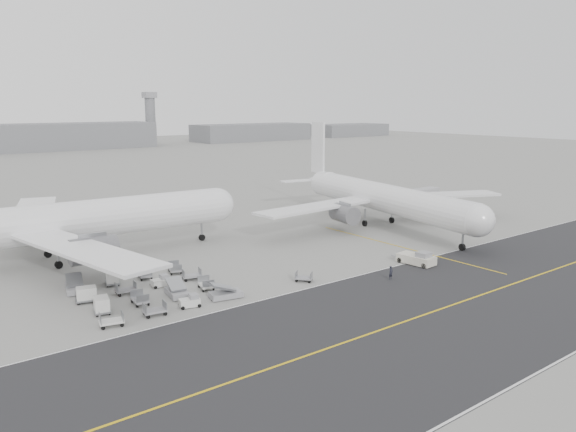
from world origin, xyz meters
TOP-DOWN VIEW (x-y plane):
  - ground at (0.00, 0.00)m, footprint 700.00×700.00m
  - taxiway at (5.02, -17.98)m, footprint 220.00×59.00m
  - horizon_buildings at (30.00, 260.00)m, footprint 520.00×28.00m
  - control_tower at (100.00, 265.00)m, footprint 7.00×7.00m
  - airliner_a at (-20.35, 31.65)m, footprint 63.54×62.72m
  - airliner_b at (40.35, 20.08)m, footprint 56.90×58.00m
  - pushback_tug at (23.81, -3.49)m, footprint 3.36×7.66m
  - jet_bridge at (54.26, 22.51)m, footprint 15.61×3.41m
  - gse_cluster at (-15.13, 8.34)m, footprint 26.01×25.34m
  - stray_dolly at (4.50, 0.58)m, footprint 2.65×2.79m
  - ground_crew_a at (14.81, -6.25)m, footprint 0.76×0.54m

SIDE VIEW (x-z plane):
  - ground at x=0.00m, z-range 0.00..0.00m
  - horizon_buildings at x=30.00m, z-range -14.00..14.00m
  - gse_cluster at x=-15.13m, z-range -1.02..1.02m
  - stray_dolly at x=4.50m, z-range -0.74..0.74m
  - taxiway at x=5.02m, z-range -0.01..0.03m
  - pushback_tug at x=23.81m, z-range -0.19..1.97m
  - ground_crew_a at x=14.81m, z-range 0.00..1.95m
  - jet_bridge at x=54.26m, z-range 1.16..7.04m
  - airliner_b at x=40.35m, z-range -4.27..15.88m
  - airliner_a at x=-20.35m, z-range -4.65..17.25m
  - control_tower at x=100.00m, z-range 0.63..31.88m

